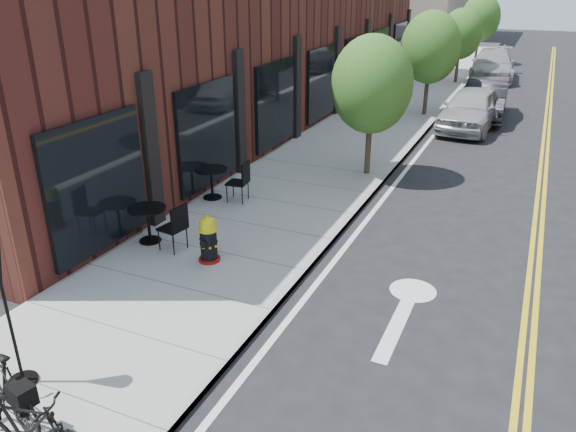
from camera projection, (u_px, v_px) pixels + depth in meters
The scene contains 14 objects.
ground at pixel (228, 368), 8.26m from camera, with size 120.00×120.00×0.00m, color black.
sidewalk_near at pixel (332, 159), 17.36m from camera, with size 4.00×70.00×0.12m, color #9E9B93.
building_near at pixel (259, 27), 21.03m from camera, with size 5.00×28.00×7.00m, color #401814.
tree_near_a at pixel (372, 85), 14.99m from camera, with size 2.20×2.20×3.81m.
tree_near_b at pixel (431, 48), 21.65m from camera, with size 2.30×2.30×3.98m.
tree_near_c at pixel (461, 34), 28.43m from camera, with size 2.10×2.10×3.67m.
tree_near_d at pixel (481, 18), 35.03m from camera, with size 2.40×2.40×4.11m.
fire_hydrant at pixel (208, 239), 10.91m from camera, with size 0.46×0.46×0.97m.
bicycle_right at pixel (27, 431), 6.30m from camera, with size 0.46×1.62×0.97m, color black.
bistro_set_b at pixel (148, 220), 11.69m from camera, with size 1.88×0.90×0.99m.
bistro_set_c at pixel (212, 179), 13.99m from camera, with size 1.90×0.90×1.01m.
parked_car_a at pixel (471, 109), 20.65m from camera, with size 1.80×4.46×1.52m, color #A3A7AB.
parked_car_b at pixel (485, 100), 22.29m from camera, with size 1.55×4.45×1.47m, color black.
parked_car_c at pixel (493, 65), 30.41m from camera, with size 2.21×5.44×1.58m, color #9D9DA2.
Camera 1 is at (3.54, -5.75, 5.33)m, focal length 35.00 mm.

